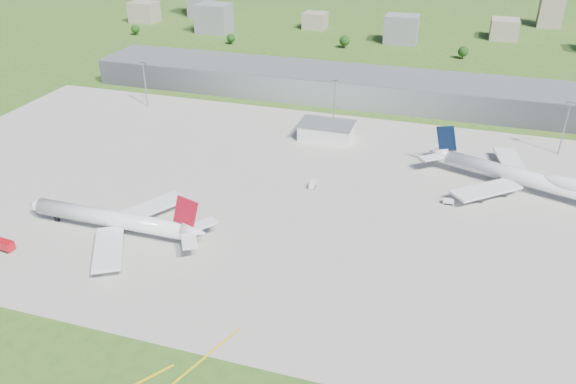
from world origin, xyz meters
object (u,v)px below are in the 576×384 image
(fire_truck, at_px, (3,245))
(van_white_near, at_px, (312,185))
(airliner_blue_quad, at_px, (523,177))
(van_white_far, at_px, (448,202))
(tug_yellow, at_px, (193,231))
(airliner_red_twin, at_px, (116,220))

(fire_truck, xyz_separation_m, van_white_near, (91.46, 76.81, -0.53))
(airliner_blue_quad, distance_m, van_white_far, 35.94)
(van_white_far, bearing_deg, fire_truck, -153.85)
(tug_yellow, xyz_separation_m, van_white_near, (32.52, 47.74, 0.33))
(tug_yellow, bearing_deg, airliner_red_twin, -179.57)
(airliner_blue_quad, height_order, tug_yellow, airliner_blue_quad)
(fire_truck, relative_size, tug_yellow, 2.03)
(airliner_blue_quad, xyz_separation_m, van_white_far, (-28.30, -21.65, -4.71))
(fire_truck, relative_size, van_white_near, 1.68)
(airliner_red_twin, height_order, tug_yellow, airliner_red_twin)
(van_white_near, height_order, van_white_far, van_white_near)
(airliner_red_twin, relative_size, airliner_blue_quad, 0.94)
(van_white_near, bearing_deg, van_white_far, -89.48)
(fire_truck, height_order, van_white_near, fire_truck)
(tug_yellow, bearing_deg, van_white_far, 14.31)
(airliner_red_twin, xyz_separation_m, airliner_blue_quad, (143.17, 79.55, 0.45))
(tug_yellow, distance_m, van_white_near, 57.77)
(airliner_blue_quad, bearing_deg, fire_truck, -130.93)
(fire_truck, xyz_separation_m, tug_yellow, (58.94, 29.07, -0.86))
(airliner_red_twin, distance_m, tug_yellow, 27.97)
(fire_truck, bearing_deg, tug_yellow, 32.22)
(fire_truck, bearing_deg, van_white_near, 45.99)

